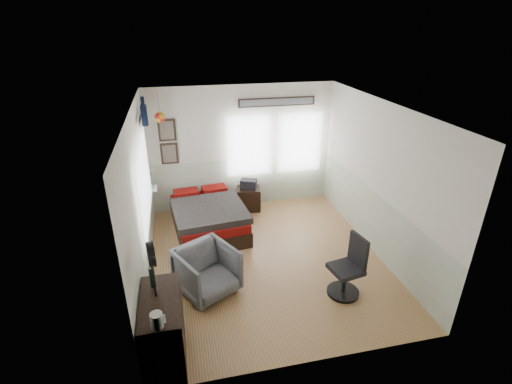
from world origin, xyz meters
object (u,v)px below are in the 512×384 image
(bed, at_px, (208,217))
(task_chair, at_px, (348,271))
(nightstand, at_px, (249,199))
(armchair, at_px, (207,271))
(dresser, at_px, (163,329))

(bed, xyz_separation_m, task_chair, (1.91, -2.37, 0.12))
(nightstand, bearing_deg, armchair, -104.82)
(nightstand, relative_size, task_chair, 0.51)
(armchair, height_order, nightstand, armchair)
(dresser, bearing_deg, task_chair, 12.97)
(dresser, relative_size, armchair, 1.20)
(bed, distance_m, nightstand, 1.22)
(dresser, xyz_separation_m, armchair, (0.64, 1.14, -0.07))
(dresser, bearing_deg, armchair, 60.59)
(armchair, height_order, task_chair, task_chair)
(dresser, distance_m, nightstand, 4.15)
(dresser, distance_m, armchair, 1.31)
(bed, distance_m, dresser, 3.12)
(bed, relative_size, nightstand, 3.89)
(bed, height_order, task_chair, task_chair)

